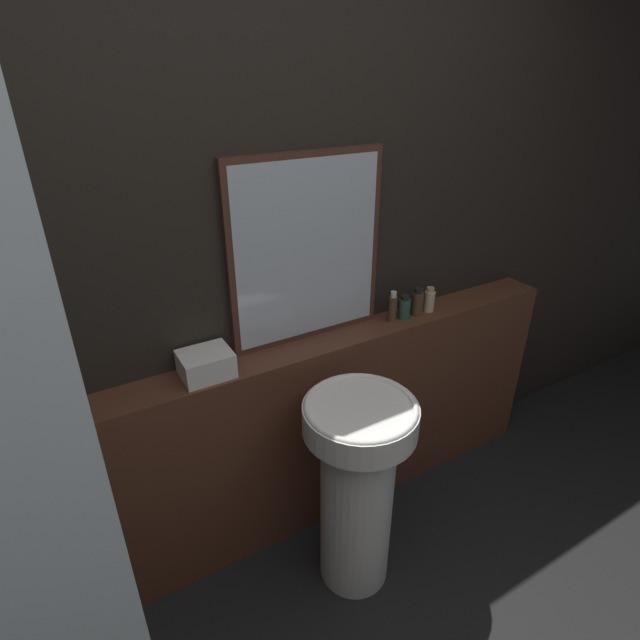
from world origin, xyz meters
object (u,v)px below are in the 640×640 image
Objects in this scene: mirror at (307,251)px; body_wash_bottle at (429,300)px; lotion_bottle at (417,302)px; towel_stack at (206,364)px; pedestal_sink at (357,483)px; shampoo_bottle at (393,308)px; conditioner_bottle at (404,308)px.

body_wash_bottle is (0.61, -0.07, -0.33)m from mirror.
towel_stack is at bearing 180.00° from lotion_bottle.
body_wash_bottle is at bearing -6.84° from mirror.
mirror is 0.58m from towel_stack.
pedestal_sink is 1.18× the size of mirror.
lotion_bottle is 1.11× the size of body_wash_bottle.
body_wash_bottle is at bearing 30.70° from pedestal_sink.
conditioner_bottle is at bearing 0.00° from shampoo_bottle.
shampoo_bottle reaches higher than lotion_bottle.
towel_stack is 1.29× the size of shampoo_bottle.
towel_stack is (-0.44, 0.39, 0.49)m from pedestal_sink.
lotion_bottle reaches higher than towel_stack.
mirror reaches higher than shampoo_bottle.
pedestal_sink is 6.12× the size of shampoo_bottle.
body_wash_bottle is at bearing 0.00° from towel_stack.
towel_stack is 0.94m from conditioner_bottle.
shampoo_bottle is 1.12× the size of lotion_bottle.
lotion_bottle is (0.54, -0.07, -0.32)m from mirror.
pedestal_sink is 6.87× the size of lotion_bottle.
mirror is at bearing 8.76° from towel_stack.
mirror is at bearing 169.45° from shampoo_bottle.
mirror is 4.05× the size of towel_stack.
towel_stack is 1.44× the size of lotion_bottle.
body_wash_bottle is at bearing 0.00° from shampoo_bottle.
pedestal_sink is at bearing -41.43° from towel_stack.
conditioner_bottle is at bearing -9.03° from mirror.
lotion_bottle is (1.01, 0.00, 0.01)m from towel_stack.
pedestal_sink is 4.76× the size of towel_stack.
conditioner_bottle is 0.08m from lotion_bottle.
pedestal_sink is 0.77m from shampoo_bottle.
mirror reaches higher than body_wash_bottle.
lotion_bottle is at bearing 33.79° from pedestal_sink.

